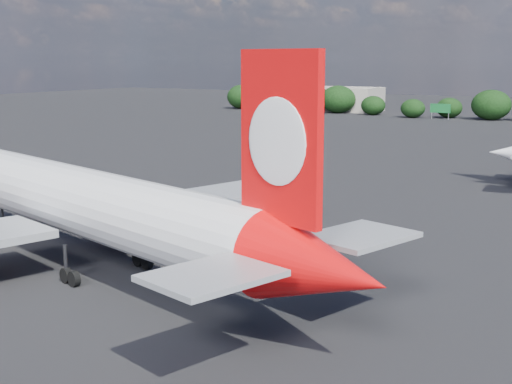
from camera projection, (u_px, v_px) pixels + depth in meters
The scene contains 5 objects.
ground at pixel (330, 183), 102.47m from camera, with size 500.00×500.00×0.00m, color black.
qantas_airliner at pixel (99, 208), 58.49m from camera, with size 54.97×52.70×18.22m.
terminal_building at pixel (319, 98), 245.90m from camera, with size 42.00×16.00×8.00m.
highway_sign at pixel (440, 109), 209.02m from camera, with size 6.00×0.30×4.50m.
horizon_treeline at pixel (494, 106), 206.37m from camera, with size 206.84×16.21×9.08m.
Camera 1 is at (42.20, -32.31, 17.69)m, focal length 50.00 mm.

